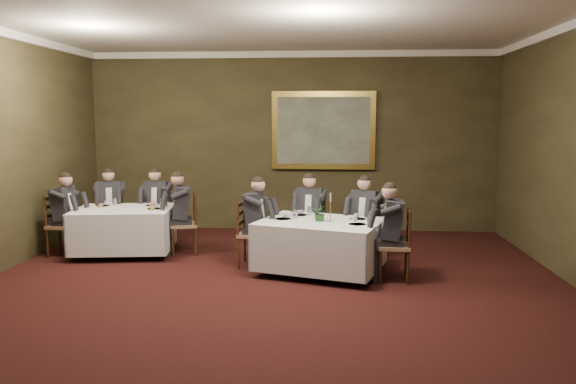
# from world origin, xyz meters

# --- Properties ---
(ground) EXTENTS (10.00, 10.00, 0.00)m
(ground) POSITION_xyz_m (0.00, 0.00, 0.00)
(ground) COLOR black
(ground) RESTS_ON ground
(back_wall) EXTENTS (8.00, 0.10, 3.50)m
(back_wall) POSITION_xyz_m (0.00, 5.00, 1.75)
(back_wall) COLOR #302918
(back_wall) RESTS_ON ground
(crown_molding) EXTENTS (8.00, 10.00, 0.12)m
(crown_molding) POSITION_xyz_m (0.00, 0.00, 3.44)
(crown_molding) COLOR white
(crown_molding) RESTS_ON back_wall
(table_main) EXTENTS (2.01, 1.75, 0.67)m
(table_main) POSITION_xyz_m (0.62, 1.82, 0.45)
(table_main) COLOR black
(table_main) RESTS_ON ground
(table_second) EXTENTS (1.69, 1.37, 0.67)m
(table_second) POSITION_xyz_m (-2.60, 2.69, 0.45)
(table_second) COLOR black
(table_second) RESTS_ON ground
(chair_main_backleft) EXTENTS (0.52, 0.50, 1.00)m
(chair_main_backleft) POSITION_xyz_m (0.45, 2.79, 0.28)
(chair_main_backleft) COLOR #96704C
(chair_main_backleft) RESTS_ON ground
(diner_main_backleft) EXTENTS (0.49, 0.55, 1.35)m
(diner_main_backleft) POSITION_xyz_m (0.44, 2.78, 0.51)
(diner_main_backleft) COLOR black
(diner_main_backleft) RESTS_ON chair_main_backleft
(chair_main_backright) EXTENTS (0.59, 0.58, 1.00)m
(chair_main_backright) POSITION_xyz_m (1.32, 2.51, 0.28)
(chair_main_backright) COLOR #96704C
(chair_main_backright) RESTS_ON ground
(diner_main_backright) EXTENTS (0.59, 0.62, 1.35)m
(diner_main_backright) POSITION_xyz_m (1.31, 2.50, 0.51)
(diner_main_backright) COLOR black
(diner_main_backright) RESTS_ON chair_main_backright
(chair_main_endleft) EXTENTS (0.46, 0.47, 1.00)m
(chair_main_endleft) POSITION_xyz_m (-0.41, 2.14, 0.28)
(chair_main_endleft) COLOR #96704C
(chair_main_endleft) RESTS_ON ground
(diner_main_endleft) EXTENTS (0.51, 0.45, 1.35)m
(diner_main_endleft) POSITION_xyz_m (-0.40, 2.14, 0.51)
(diner_main_endleft) COLOR black
(diner_main_endleft) RESTS_ON chair_main_endleft
(chair_main_endright) EXTENTS (0.45, 0.47, 1.00)m
(chair_main_endright) POSITION_xyz_m (1.65, 1.50, 0.28)
(chair_main_endright) COLOR #96704C
(chair_main_endright) RESTS_ON ground
(diner_main_endright) EXTENTS (0.51, 0.44, 1.35)m
(diner_main_endright) POSITION_xyz_m (1.63, 1.50, 0.51)
(diner_main_endright) COLOR black
(diner_main_endright) RESTS_ON chair_main_endright
(chair_sec_backleft) EXTENTS (0.54, 0.53, 1.00)m
(chair_sec_backleft) POSITION_xyz_m (-3.11, 3.42, 0.28)
(chair_sec_backleft) COLOR #96704C
(chair_sec_backleft) RESTS_ON ground
(diner_sec_backleft) EXTENTS (0.52, 0.58, 1.35)m
(diner_sec_backleft) POSITION_xyz_m (-3.11, 3.41, 0.51)
(diner_sec_backleft) COLOR black
(diner_sec_backleft) RESTS_ON chair_sec_backleft
(chair_sec_backright) EXTENTS (0.48, 0.46, 1.00)m
(chair_sec_backright) POSITION_xyz_m (-2.28, 3.53, 0.28)
(chair_sec_backright) COLOR #96704C
(chair_sec_backright) RESTS_ON ground
(diner_sec_backright) EXTENTS (0.45, 0.52, 1.35)m
(diner_sec_backright) POSITION_xyz_m (-2.29, 3.52, 0.51)
(diner_sec_backright) COLOR black
(diner_sec_backright) RESTS_ON chair_sec_backright
(chair_sec_endright) EXTENTS (0.53, 0.54, 1.00)m
(chair_sec_endright) POSITION_xyz_m (-1.63, 2.81, 0.28)
(chair_sec_endright) COLOR #96704C
(chair_sec_endright) RESTS_ON ground
(diner_sec_endright) EXTENTS (0.57, 0.52, 1.35)m
(diner_sec_endright) POSITION_xyz_m (-1.64, 2.81, 0.51)
(diner_sec_endright) COLOR black
(diner_sec_endright) RESTS_ON chair_sec_endright
(chair_sec_endleft) EXTENTS (0.45, 0.46, 1.00)m
(chair_sec_endleft) POSITION_xyz_m (-3.57, 2.57, 0.28)
(chair_sec_endleft) COLOR #96704C
(chair_sec_endleft) RESTS_ON ground
(diner_sec_endleft) EXTENTS (0.50, 0.44, 1.35)m
(diner_sec_endleft) POSITION_xyz_m (-3.56, 2.57, 0.51)
(diner_sec_endleft) COLOR black
(diner_sec_endleft) RESTS_ON chair_sec_endleft
(centerpiece) EXTENTS (0.28, 0.26, 0.26)m
(centerpiece) POSITION_xyz_m (0.62, 1.79, 0.89)
(centerpiece) COLOR #2D5926
(centerpiece) RESTS_ON table_main
(candlestick) EXTENTS (0.06, 0.06, 0.42)m
(candlestick) POSITION_xyz_m (0.76, 1.78, 0.92)
(candlestick) COLOR gold
(candlestick) RESTS_ON table_main
(place_setting_table_main) EXTENTS (0.33, 0.31, 0.14)m
(place_setting_table_main) POSITION_xyz_m (0.34, 2.32, 0.80)
(place_setting_table_main) COLOR white
(place_setting_table_main) RESTS_ON table_main
(place_setting_table_second) EXTENTS (0.33, 0.31, 0.14)m
(place_setting_table_second) POSITION_xyz_m (-3.00, 2.98, 0.80)
(place_setting_table_second) COLOR white
(place_setting_table_second) RESTS_ON table_second
(painting) EXTENTS (2.02, 0.09, 1.52)m
(painting) POSITION_xyz_m (0.62, 4.94, 1.98)
(painting) COLOR gold
(painting) RESTS_ON back_wall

